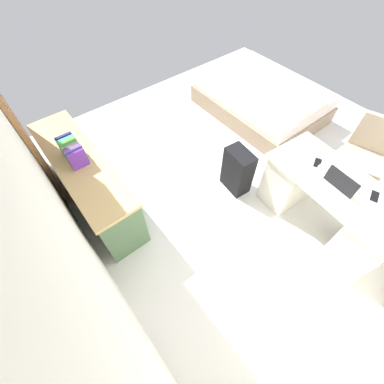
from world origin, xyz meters
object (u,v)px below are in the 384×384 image
desk (327,205)px  laptop (342,183)px  cell_phone_near_laptop (375,196)px  figurine_small (62,138)px  computer_mouse (322,167)px  credenza (89,182)px  bed (262,99)px  cell_phone_by_mouse (318,163)px  suitcase_black (237,171)px  office_chair (361,159)px

desk → laptop: size_ratio=4.55×
desk → cell_phone_near_laptop: 0.46m
figurine_small → computer_mouse: bearing=-136.5°
credenza → cell_phone_near_laptop: size_ratio=13.24×
credenza → bed: (-0.02, -2.96, -0.13)m
laptop → desk: bearing=-97.1°
desk → laptop: (0.00, 0.03, 0.40)m
credenza → desk: bearing=-135.7°
computer_mouse → figurine_small: (2.00, 1.90, 0.05)m
laptop → cell_phone_by_mouse: laptop is taller
cell_phone_near_laptop → computer_mouse: bearing=-10.5°
bed → desk: bearing=149.7°
suitcase_black → cell_phone_near_laptop: (-1.26, -0.46, 0.44)m
office_chair → computer_mouse: office_chair is taller
bed → laptop: size_ratio=5.81×
figurine_small → laptop: bearing=-140.8°
computer_mouse → cell_phone_near_laptop: 0.53m
desk → figurine_small: (2.26, 1.86, 0.41)m
desk → cell_phone_by_mouse: size_ratio=10.98×
desk → credenza: credenza is taller
bed → credenza: bearing=89.5°
office_chair → laptop: (-0.12, 0.90, 0.36)m
office_chair → suitcase_black: 1.50m
cell_phone_by_mouse → figurine_small: bearing=20.8°
cell_phone_near_laptop → figurine_small: 3.20m
office_chair → cell_phone_by_mouse: (0.19, 0.81, 0.32)m
credenza → laptop: bearing=-136.1°
desk → laptop: laptop is taller
suitcase_black → computer_mouse: 0.94m
bed → figurine_small: size_ratio=17.35×
office_chair → computer_mouse: size_ratio=9.40×
credenza → computer_mouse: 2.54m
desk → bed: desk is taller
laptop → figurine_small: bearing=39.2°
office_chair → laptop: 0.98m
figurine_small → bed: bearing=-97.2°
office_chair → bed: 1.78m
bed → cell_phone_by_mouse: cell_phone_by_mouse is taller
desk → figurine_small: figurine_small is taller
suitcase_black → cell_phone_near_laptop: bearing=-154.2°
desk → office_chair: 0.88m
bed → cell_phone_near_laptop: 2.42m
laptop → credenza: bearing=43.9°
bed → cell_phone_near_laptop: cell_phone_near_laptop is taller
laptop → cell_phone_by_mouse: (0.32, -0.09, -0.04)m
desk → credenza: bearing=44.3°
computer_mouse → cell_phone_near_laptop: (-0.53, -0.08, -0.01)m
figurine_small → office_chair: bearing=-127.9°
office_chair → figurine_small: 3.48m
suitcase_black → figurine_small: bearing=56.2°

